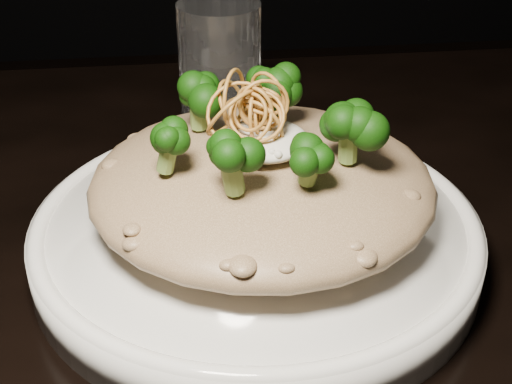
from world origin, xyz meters
TOP-DOWN VIEW (x-y plane):
  - table at (0.00, 0.00)m, footprint 1.10×0.80m
  - plate at (-0.07, -0.01)m, footprint 0.32×0.32m
  - risotto at (-0.06, -0.00)m, footprint 0.24×0.24m
  - broccoli at (-0.07, -0.01)m, footprint 0.14×0.14m
  - cheese at (-0.06, -0.01)m, footprint 0.06×0.06m
  - shallots at (-0.07, -0.00)m, footprint 0.06×0.06m
  - drinking_glass at (-0.08, 0.19)m, footprint 0.09×0.09m

SIDE VIEW (x-z plane):
  - table at x=0.00m, z-range 0.29..1.04m
  - plate at x=-0.07m, z-range 0.75..0.78m
  - risotto at x=-0.06m, z-range 0.78..0.84m
  - drinking_glass at x=-0.08m, z-range 0.75..0.88m
  - cheese at x=-0.06m, z-range 0.84..0.85m
  - broccoli at x=-0.07m, z-range 0.84..0.89m
  - shallots at x=-0.07m, z-range 0.85..0.89m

